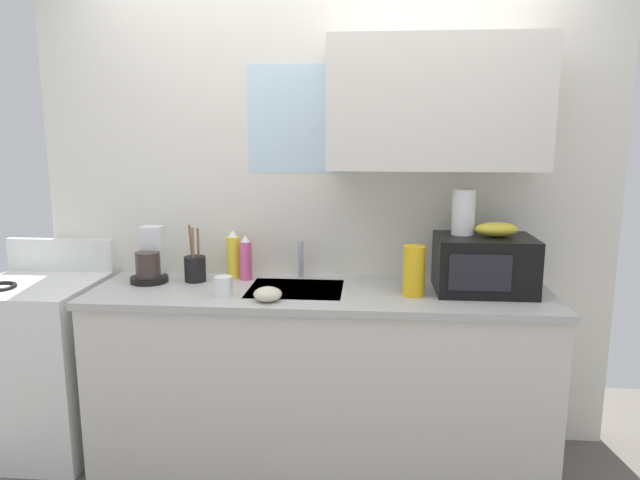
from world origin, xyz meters
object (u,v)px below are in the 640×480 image
object	(u,v)px
dish_soap_bottle_pink	(246,259)
mug_white	(224,286)
cereal_canister	(414,271)
small_bowl	(268,294)
microwave	(484,264)
utensil_crock	(195,268)
coffee_maker	(151,261)
banana_bunch	(497,229)
paper_towel_roll	(464,212)
dish_soap_bottle_yellow	(233,255)
stove_range	(41,365)

from	to	relation	value
dish_soap_bottle_pink	mug_white	world-z (taller)	dish_soap_bottle_pink
cereal_canister	small_bowl	size ratio (longest dim) A/B	1.83
microwave	small_bowl	size ratio (longest dim) A/B	3.54
cereal_canister	small_bowl	world-z (taller)	cereal_canister
microwave	cereal_canister	world-z (taller)	microwave
mug_white	utensil_crock	bearing A→B (deg)	129.57
coffee_maker	utensil_crock	bearing A→B (deg)	2.85
banana_bunch	paper_towel_roll	bearing A→B (deg)	161.57
banana_bunch	cereal_canister	bearing A→B (deg)	-165.62
dish_soap_bottle_yellow	microwave	bearing A→B (deg)	-7.57
mug_white	microwave	bearing A→B (deg)	8.72
stove_range	utensil_crock	xyz separation A→B (m)	(0.81, 0.12, 0.51)
microwave	dish_soap_bottle_yellow	size ratio (longest dim) A/B	1.81
dish_soap_bottle_pink	utensil_crock	distance (m)	0.26
stove_range	dish_soap_bottle_yellow	distance (m)	1.16
paper_towel_roll	coffee_maker	bearing A→B (deg)	179.70
stove_range	utensil_crock	world-z (taller)	utensil_crock
microwave	utensil_crock	world-z (taller)	utensil_crock
coffee_maker	dish_soap_bottle_pink	world-z (taller)	coffee_maker
small_bowl	stove_range	bearing A→B (deg)	170.72
coffee_maker	dish_soap_bottle_yellow	bearing A→B (deg)	14.80
dish_soap_bottle_pink	small_bowl	size ratio (longest dim) A/B	1.82
paper_towel_roll	coffee_maker	world-z (taller)	paper_towel_roll
microwave	dish_soap_bottle_pink	distance (m)	1.20
mug_white	utensil_crock	xyz separation A→B (m)	(-0.21, 0.26, 0.02)
microwave	dish_soap_bottle_yellow	bearing A→B (deg)	172.43
cereal_canister	utensil_crock	size ratio (longest dim) A/B	0.80
banana_bunch	microwave	bearing A→B (deg)	-178.23
small_bowl	utensil_crock	bearing A→B (deg)	143.66
dish_soap_bottle_yellow	small_bowl	bearing A→B (deg)	-58.48
banana_bunch	cereal_canister	xyz separation A→B (m)	(-0.39, -0.10, -0.19)
dish_soap_bottle_yellow	cereal_canister	bearing A→B (deg)	-16.07
stove_range	utensil_crock	size ratio (longest dim) A/B	3.63
microwave	paper_towel_roll	size ratio (longest dim) A/B	2.09
stove_range	cereal_canister	distance (m)	2.00
dish_soap_bottle_yellow	utensil_crock	size ratio (longest dim) A/B	0.85
microwave	paper_towel_roll	distance (m)	0.27
dish_soap_bottle_yellow	coffee_maker	bearing A→B (deg)	-165.20
microwave	utensil_crock	xyz separation A→B (m)	(-1.44, 0.07, -0.06)
coffee_maker	small_bowl	xyz separation A→B (m)	(0.66, -0.31, -0.07)
utensil_crock	banana_bunch	bearing A→B (deg)	-2.67
stove_range	small_bowl	world-z (taller)	stove_range
banana_bunch	paper_towel_roll	size ratio (longest dim) A/B	0.91
cereal_canister	small_bowl	xyz separation A→B (m)	(-0.67, -0.15, -0.09)
coffee_maker	dish_soap_bottle_pink	distance (m)	0.49
paper_towel_roll	cereal_canister	bearing A→B (deg)	-147.99
coffee_maker	small_bowl	size ratio (longest dim) A/B	2.15
cereal_canister	dish_soap_bottle_pink	bearing A→B (deg)	165.08
dish_soap_bottle_pink	utensil_crock	size ratio (longest dim) A/B	0.79
dish_soap_bottle_yellow	cereal_canister	size ratio (longest dim) A/B	1.07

